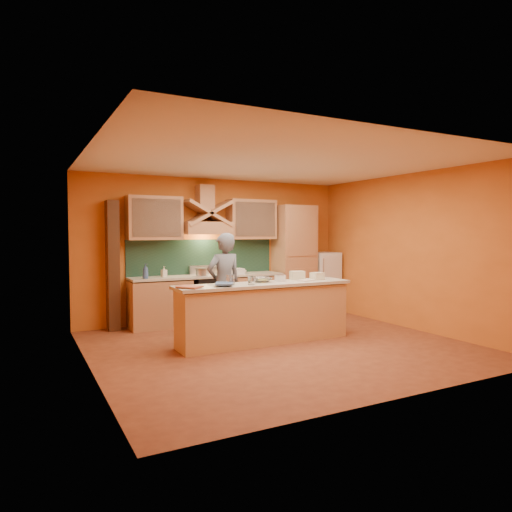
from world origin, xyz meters
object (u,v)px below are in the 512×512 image
stove (208,299)px  kitchen_scale (280,278)px  person (224,285)px  fridge (323,282)px  mixing_bowl (262,280)px

stove → kitchen_scale: bearing=-74.1°
person → kitchen_scale: person is taller
person → kitchen_scale: bearing=131.1°
fridge → mixing_bowl: (-2.49, -1.78, 0.33)m
stove → mixing_bowl: bearing=-83.3°
fridge → person: 3.12m
person → fridge: bearing=-164.1°
stove → kitchen_scale: kitchen_scale is taller
kitchen_scale → fridge: bearing=23.2°
fridge → kitchen_scale: fridge is taller
stove → person: size_ratio=0.52×
stove → mixing_bowl: mixing_bowl is taller
stove → person: 1.27m
person → mixing_bowl: 0.72m
stove → mixing_bowl: size_ratio=2.84×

